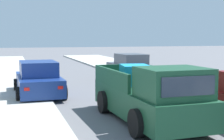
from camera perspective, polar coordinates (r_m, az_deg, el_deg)
sidewalk_right at (r=16.96m, az=16.03°, el=-3.06°), size 4.88×60.00×0.12m
curb_left at (r=14.22m, az=-16.57°, el=-4.80°), size 0.16×60.00×0.10m
curb_right at (r=16.42m, az=13.00°, el=-3.31°), size 0.16×60.00×0.10m
pickup_truck at (r=10.11m, az=6.54°, el=-4.49°), size 2.30×5.25×1.80m
car_left_near at (r=20.77m, az=3.25°, el=0.55°), size 2.19×4.33×1.54m
car_right_near at (r=14.82m, az=-12.67°, el=-1.68°), size 2.08×4.28×1.54m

